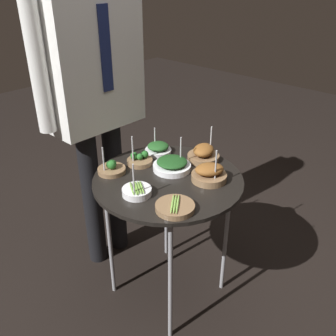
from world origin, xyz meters
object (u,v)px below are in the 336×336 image
(serving_cart, at_px, (168,187))
(bowl_broccoli_front_right, at_px, (140,160))
(bowl_roast_far_rim, at_px, (209,174))
(waiter_figure, at_px, (93,79))
(bowl_broccoli_back_left, at_px, (112,168))
(bowl_spinach_front_left, at_px, (172,165))
(bowl_asparagus_back_right, at_px, (137,191))
(bowl_roast_mid_right, at_px, (203,154))
(bowl_spinach_mid_left, at_px, (158,148))
(bowl_asparagus_front_center, at_px, (175,207))

(serving_cart, distance_m, bowl_broccoli_front_right, 0.21)
(bowl_roast_far_rim, distance_m, waiter_figure, 0.71)
(bowl_broccoli_front_right, bearing_deg, bowl_broccoli_back_left, 168.30)
(bowl_spinach_front_left, xyz_separation_m, waiter_figure, (-0.09, 0.43, 0.34))
(bowl_asparagus_back_right, relative_size, bowl_roast_mid_right, 0.98)
(bowl_spinach_mid_left, height_order, bowl_asparagus_front_center, bowl_spinach_mid_left)
(bowl_roast_far_rim, relative_size, bowl_broccoli_front_right, 1.10)
(bowl_broccoli_back_left, height_order, bowl_broccoli_front_right, bowl_broccoli_front_right)
(bowl_spinach_front_left, distance_m, bowl_roast_mid_right, 0.18)
(bowl_spinach_front_left, distance_m, bowl_spinach_mid_left, 0.19)
(bowl_roast_far_rim, xyz_separation_m, bowl_broccoli_back_left, (-0.25, 0.37, -0.01))
(bowl_asparagus_back_right, distance_m, bowl_broccoli_front_right, 0.28)
(bowl_roast_far_rim, relative_size, bowl_spinach_front_left, 0.93)
(serving_cart, distance_m, bowl_spinach_front_left, 0.11)
(bowl_spinach_mid_left, relative_size, bowl_roast_mid_right, 0.81)
(serving_cart, distance_m, waiter_figure, 0.63)
(bowl_broccoli_back_left, bearing_deg, bowl_spinach_mid_left, -2.89)
(bowl_spinach_mid_left, distance_m, bowl_asparagus_front_center, 0.51)
(bowl_broccoli_front_right, bearing_deg, bowl_spinach_mid_left, 6.37)
(serving_cart, xyz_separation_m, bowl_broccoli_front_right, (0.01, 0.19, 0.07))
(bowl_roast_far_rim, xyz_separation_m, bowl_broccoli_front_right, (-0.10, 0.34, -0.01))
(bowl_asparagus_back_right, bearing_deg, bowl_spinach_mid_left, 31.67)
(waiter_figure, bearing_deg, bowl_roast_mid_right, -60.91)
(bowl_asparagus_back_right, bearing_deg, bowl_asparagus_front_center, -81.71)
(serving_cart, bearing_deg, waiter_figure, 92.32)
(bowl_roast_mid_right, distance_m, bowl_asparagus_front_center, 0.45)
(bowl_spinach_front_left, height_order, bowl_spinach_mid_left, bowl_spinach_front_left)
(bowl_roast_far_rim, height_order, bowl_roast_mid_right, same)
(bowl_asparagus_back_right, distance_m, waiter_figure, 0.61)
(bowl_roast_mid_right, height_order, bowl_broccoli_front_right, bowl_roast_mid_right)
(serving_cart, bearing_deg, bowl_broccoli_front_right, 87.76)
(bowl_roast_far_rim, xyz_separation_m, bowl_spinach_mid_left, (0.04, 0.36, -0.01))
(bowl_roast_far_rim, bearing_deg, bowl_asparagus_front_center, -171.12)
(bowl_spinach_front_left, distance_m, bowl_broccoli_back_left, 0.28)
(serving_cart, height_order, waiter_figure, waiter_figure)
(bowl_roast_mid_right, distance_m, bowl_broccoli_front_right, 0.31)
(bowl_broccoli_back_left, bearing_deg, bowl_broccoli_front_right, -11.70)
(bowl_asparagus_back_right, relative_size, waiter_figure, 0.10)
(bowl_asparagus_back_right, bearing_deg, bowl_spinach_front_left, 8.73)
(bowl_roast_far_rim, height_order, bowl_broccoli_back_left, bowl_roast_far_rim)
(bowl_broccoli_front_right, bearing_deg, bowl_asparagus_front_center, -114.04)
(bowl_spinach_mid_left, bearing_deg, bowl_asparagus_front_center, -128.20)
(bowl_asparagus_front_center, relative_size, bowl_broccoli_front_right, 1.04)
(bowl_spinach_front_left, bearing_deg, serving_cart, -150.62)
(bowl_asparagus_front_center, bearing_deg, bowl_spinach_mid_left, 51.80)
(bowl_roast_far_rim, xyz_separation_m, bowl_spinach_front_left, (-0.04, 0.19, -0.01))
(bowl_asparagus_front_center, bearing_deg, bowl_roast_far_rim, 8.88)
(serving_cart, relative_size, waiter_figure, 0.41)
(bowl_broccoli_back_left, height_order, bowl_roast_mid_right, bowl_roast_mid_right)
(bowl_spinach_front_left, xyz_separation_m, bowl_broccoli_back_left, (-0.21, 0.19, -0.00))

